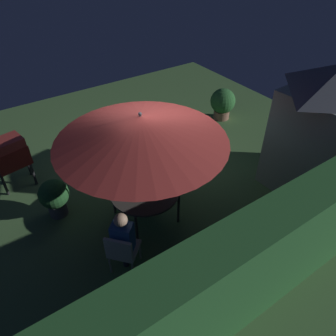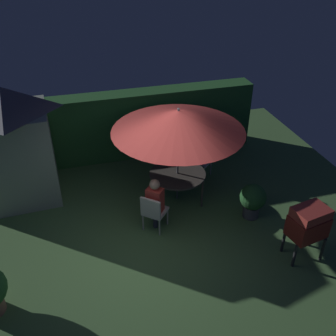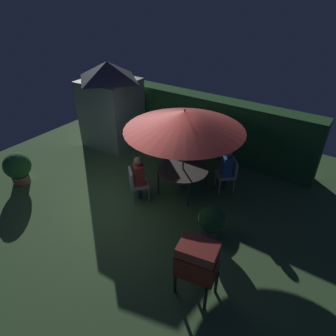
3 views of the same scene
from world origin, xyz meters
name	(u,v)px [view 1 (image 1 of 3)]	position (x,y,z in m)	size (l,w,h in m)	color
ground_plane	(153,175)	(0.00, 0.00, 0.00)	(11.00, 11.00, 0.00)	#47703D
hedge_backdrop	(276,250)	(0.00, 3.50, 0.95)	(7.39, 0.62, 1.89)	#28602D
garden_shed	(324,130)	(-2.77, 2.23, 1.43)	(1.85, 1.75, 2.81)	gray
patio_table	(145,192)	(0.82, 1.07, 0.68)	(1.33, 1.33, 0.74)	#47423D
patio_umbrella	(141,129)	(0.82, 1.07, 2.10)	(2.97, 2.97, 2.40)	#4C4C51
bbq_grill	(9,154)	(2.68, -1.45, 0.85)	(0.78, 0.62, 1.20)	maroon
chair_near_shed	(155,160)	(0.00, 0.12, 0.52)	(0.65, 0.65, 0.90)	silver
chair_far_side	(122,250)	(1.76, 1.91, 0.52)	(0.65, 0.65, 0.90)	silver
potted_plant_by_shed	(54,196)	(2.25, -0.04, 0.48)	(0.60, 0.60, 0.84)	#4C4C51
potted_plant_by_grill	(223,103)	(-3.21, -1.18, 0.51)	(0.74, 0.74, 0.94)	#936651
person_in_red	(154,153)	(0.05, 0.18, 0.78)	(0.41, 0.40, 1.26)	#CC3D33
person_in_blue	(123,236)	(1.70, 1.85, 0.78)	(0.41, 0.41, 1.26)	#3866B2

